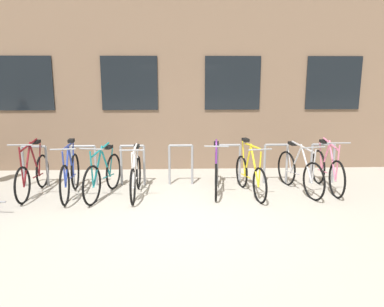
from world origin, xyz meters
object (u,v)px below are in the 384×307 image
(bicycle_maroon, at_px, (33,175))
(bicycle_white, at_px, (136,176))
(bicycle_purple, at_px, (216,172))
(bicycle_blue, at_px, (70,175))
(bicycle_yellow, at_px, (250,175))
(bicycle_pink, at_px, (327,171))
(bicycle_teal, at_px, (103,176))
(bicycle_silver, at_px, (299,172))

(bicycle_maroon, xyz_separation_m, bicycle_white, (1.98, -0.13, -0.02))
(bicycle_purple, bearing_deg, bicycle_white, -172.53)
(bicycle_maroon, bearing_deg, bicycle_blue, -10.24)
(bicycle_yellow, xyz_separation_m, bicycle_white, (-2.20, 0.02, -0.01))
(bicycle_blue, bearing_deg, bicycle_purple, 4.27)
(bicycle_pink, bearing_deg, bicycle_purple, 179.84)
(bicycle_teal, distance_m, bicycle_blue, 0.63)
(bicycle_maroon, distance_m, bicycle_pink, 5.77)
(bicycle_purple, relative_size, bicycle_blue, 1.03)
(bicycle_maroon, relative_size, bicycle_pink, 1.01)
(bicycle_silver, bearing_deg, bicycle_maroon, 179.69)
(bicycle_teal, bearing_deg, bicycle_silver, 1.80)
(bicycle_teal, bearing_deg, bicycle_white, 1.62)
(bicycle_purple, height_order, bicycle_teal, bicycle_teal)
(bicycle_silver, height_order, bicycle_pink, bicycle_pink)
(bicycle_purple, xyz_separation_m, bicycle_blue, (-2.80, -0.21, 0.02))
(bicycle_teal, height_order, bicycle_yellow, bicycle_yellow)
(bicycle_teal, distance_m, bicycle_silver, 3.80)
(bicycle_blue, bearing_deg, bicycle_silver, 1.38)
(bicycle_purple, height_order, bicycle_maroon, bicycle_maroon)
(bicycle_maroon, height_order, bicycle_pink, bicycle_maroon)
(bicycle_purple, xyz_separation_m, bicycle_teal, (-2.17, -0.22, 0.01))
(bicycle_purple, xyz_separation_m, bicycle_white, (-1.56, -0.20, -0.01))
(bicycle_purple, relative_size, bicycle_silver, 1.03)
(bicycle_silver, relative_size, bicycle_yellow, 1.04)
(bicycle_purple, xyz_separation_m, bicycle_silver, (1.63, -0.10, 0.01))
(bicycle_purple, height_order, bicycle_blue, bicycle_blue)
(bicycle_pink, bearing_deg, bicycle_maroon, -179.32)
(bicycle_blue, distance_m, bicycle_yellow, 3.43)
(bicycle_purple, bearing_deg, bicycle_yellow, -19.14)
(bicycle_maroon, bearing_deg, bicycle_silver, -0.31)
(bicycle_blue, height_order, bicycle_white, bicycle_blue)
(bicycle_purple, bearing_deg, bicycle_teal, -174.16)
(bicycle_teal, xyz_separation_m, bicycle_yellow, (2.81, 0.00, -0.01))
(bicycle_maroon, xyz_separation_m, bicycle_silver, (5.17, -0.03, 0.00))
(bicycle_purple, relative_size, bicycle_maroon, 1.03)
(bicycle_pink, xyz_separation_m, bicycle_white, (-3.79, -0.20, -0.02))
(bicycle_blue, xyz_separation_m, bicycle_yellow, (3.43, -0.01, -0.02))
(bicycle_silver, xyz_separation_m, bicycle_yellow, (-1.00, -0.12, -0.01))
(bicycle_teal, bearing_deg, bicycle_pink, 2.81)
(bicycle_silver, bearing_deg, bicycle_white, -178.16)
(bicycle_silver, distance_m, bicycle_blue, 4.43)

